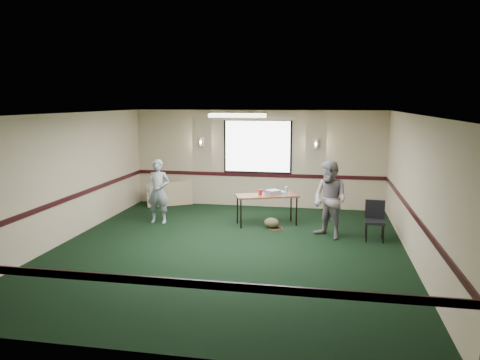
% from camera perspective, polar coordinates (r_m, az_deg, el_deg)
% --- Properties ---
extents(ground, '(8.00, 8.00, 0.00)m').
position_cam_1_polar(ground, '(9.49, -1.45, -8.46)').
color(ground, black).
rests_on(ground, ground).
extents(room_shell, '(8.00, 8.02, 8.00)m').
position_cam_1_polar(room_shell, '(11.19, 0.77, 2.61)').
color(room_shell, '#CBB793').
rests_on(room_shell, ground).
extents(folding_table, '(1.58, 1.06, 0.73)m').
position_cam_1_polar(folding_table, '(11.20, 3.29, -2.08)').
color(folding_table, '#552A18').
rests_on(folding_table, ground).
extents(projector, '(0.40, 0.40, 0.10)m').
position_cam_1_polar(projector, '(11.25, 4.05, -1.48)').
color(projector, gray).
rests_on(projector, folding_table).
extents(game_console, '(0.27, 0.27, 0.05)m').
position_cam_1_polar(game_console, '(11.36, 4.92, -1.52)').
color(game_console, white).
rests_on(game_console, folding_table).
extents(red_cup, '(0.09, 0.09, 0.13)m').
position_cam_1_polar(red_cup, '(11.14, 2.49, -1.51)').
color(red_cup, red).
rests_on(red_cup, folding_table).
extents(water_bottle, '(0.06, 0.06, 0.21)m').
position_cam_1_polar(water_bottle, '(11.12, 5.66, -1.35)').
color(water_bottle, '#88AFDF').
rests_on(water_bottle, folding_table).
extents(duffel_bag, '(0.41, 0.35, 0.25)m').
position_cam_1_polar(duffel_bag, '(11.02, 3.85, -5.24)').
color(duffel_bag, '#443F27').
rests_on(duffel_bag, ground).
extents(cable_coil, '(0.42, 0.42, 0.02)m').
position_cam_1_polar(cable_coil, '(11.00, 4.38, -5.89)').
color(cable_coil, red).
rests_on(cable_coil, ground).
extents(folded_table, '(1.21, 0.84, 0.66)m').
position_cam_1_polar(folded_table, '(13.42, -8.55, -1.72)').
color(folded_table, '#9A865F').
rests_on(folded_table, ground).
extents(conference_chair, '(0.43, 0.44, 0.84)m').
position_cam_1_polar(conference_chair, '(10.43, 16.12, -4.36)').
color(conference_chair, black).
rests_on(conference_chair, ground).
extents(person_left, '(0.57, 0.38, 1.56)m').
position_cam_1_polar(person_left, '(11.52, -9.91, -1.36)').
color(person_left, teal).
rests_on(person_left, ground).
extents(person_right, '(1.04, 1.02, 1.69)m').
position_cam_1_polar(person_right, '(10.25, 10.91, -2.39)').
color(person_right, slate).
rests_on(person_right, ground).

